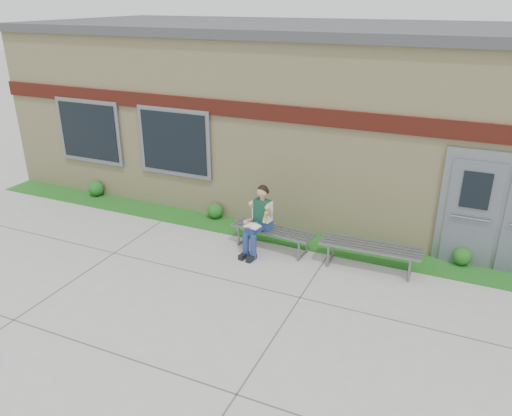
% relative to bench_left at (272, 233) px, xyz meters
% --- Properties ---
extents(ground, '(80.00, 80.00, 0.00)m').
position_rel_bench_left_xyz_m(ground, '(0.14, -2.00, -0.35)').
color(ground, '#9E9E99').
rests_on(ground, ground).
extents(grass_strip, '(16.00, 0.80, 0.02)m').
position_rel_bench_left_xyz_m(grass_strip, '(0.14, 0.60, -0.34)').
color(grass_strip, '#144E15').
rests_on(grass_strip, ground).
extents(school_building, '(16.20, 6.22, 4.20)m').
position_rel_bench_left_xyz_m(school_building, '(0.14, 3.99, 1.76)').
color(school_building, beige).
rests_on(school_building, ground).
extents(bench_left, '(1.76, 0.64, 0.45)m').
position_rel_bench_left_xyz_m(bench_left, '(0.00, 0.00, 0.00)').
color(bench_left, slate).
rests_on(bench_left, ground).
extents(bench_right, '(1.91, 0.59, 0.49)m').
position_rel_bench_left_xyz_m(bench_right, '(2.00, 0.00, 0.03)').
color(bench_right, slate).
rests_on(bench_right, ground).
extents(girl, '(0.51, 0.88, 1.39)m').
position_rel_bench_left_xyz_m(girl, '(-0.22, -0.21, 0.37)').
color(girl, navy).
rests_on(girl, ground).
extents(shrub_west, '(0.39, 0.39, 0.39)m').
position_rel_bench_left_xyz_m(shrub_west, '(-5.29, 0.85, -0.13)').
color(shrub_west, '#144E15').
rests_on(shrub_west, grass_strip).
extents(shrub_mid, '(0.37, 0.37, 0.37)m').
position_rel_bench_left_xyz_m(shrub_mid, '(-1.79, 0.85, -0.14)').
color(shrub_mid, '#144E15').
rests_on(shrub_mid, grass_strip).
extents(shrub_east, '(0.35, 0.35, 0.35)m').
position_rel_bench_left_xyz_m(shrub_east, '(3.61, 0.85, -0.15)').
color(shrub_east, '#144E15').
rests_on(shrub_east, grass_strip).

